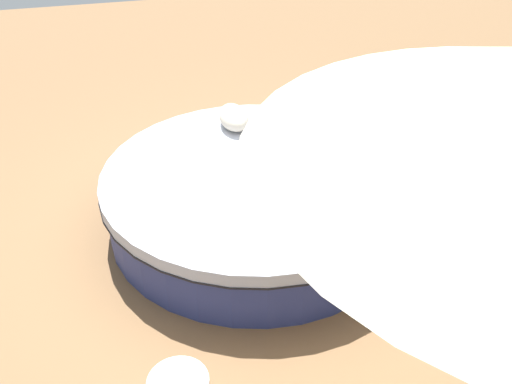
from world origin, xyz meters
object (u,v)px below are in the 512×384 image
Objects in this scene: throw_pillow_1 at (360,154)px; throw_pillow_4 at (234,117)px; throw_pillow_2 at (328,130)px; patio_chair at (457,121)px; round_bed at (256,196)px; throw_pillow_0 at (358,184)px; throw_pillow_3 at (284,117)px.

throw_pillow_4 is at bearing 43.13° from throw_pillow_1.
throw_pillow_2 is 0.45× the size of patio_chair.
throw_pillow_0 is (-0.58, -0.71, 0.38)m from round_bed.
throw_pillow_3 reaches higher than round_bed.
throw_pillow_3 is 0.56× the size of patio_chair.
throw_pillow_1 is at bearing -154.91° from throw_pillow_3.
throw_pillow_0 is 1.07× the size of throw_pillow_2.
throw_pillow_1 is 0.84× the size of throw_pillow_3.
patio_chair is (-0.46, -2.27, -0.11)m from throw_pillow_4.
round_bed is 1.02m from throw_pillow_1.
throw_pillow_0 is 1.02× the size of throw_pillow_1.
throw_pillow_1 is at bearing -87.97° from patio_chair.
patio_chair is at bearing -102.11° from throw_pillow_3.
throw_pillow_2 is 0.81× the size of throw_pillow_3.
throw_pillow_3 is at bearing -32.50° from round_bed.
patio_chair is at bearing -68.12° from throw_pillow_1.
throw_pillow_3 is 1.11× the size of throw_pillow_4.
throw_pillow_3 is (1.38, 0.20, -0.02)m from throw_pillow_0.
throw_pillow_0 reaches higher than throw_pillow_2.
round_bed is 0.96m from throw_pillow_4.
throw_pillow_2 reaches higher than round_bed.
throw_pillow_4 is (0.08, 0.51, 0.02)m from throw_pillow_3.
throw_pillow_4 is at bearing 59.18° from throw_pillow_2.
throw_pillow_1 is 0.47× the size of patio_chair.
throw_pillow_0 is at bearing -129.30° from round_bed.
throw_pillow_2 is (0.97, -0.12, -0.01)m from throw_pillow_0.
throw_pillow_0 is 0.98m from throw_pillow_2.
patio_chair reaches higher than throw_pillow_4.
throw_pillow_4 is at bearing 80.78° from throw_pillow_3.
throw_pillow_3 is at bearing 8.32° from throw_pillow_0.
throw_pillow_4 is 0.50× the size of patio_chair.
throw_pillow_1 is 0.93× the size of throw_pillow_4.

